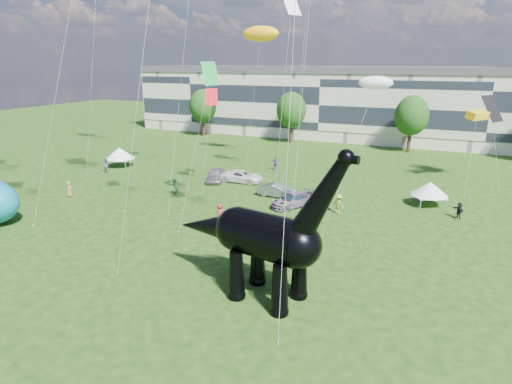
% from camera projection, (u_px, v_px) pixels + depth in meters
% --- Properties ---
extents(ground, '(220.00, 220.00, 0.00)m').
position_uv_depth(ground, '(172.00, 304.00, 25.47)').
color(ground, '#16330C').
rests_on(ground, ground).
extents(terrace_row, '(78.00, 11.00, 12.00)m').
position_uv_depth(terrace_row, '(327.00, 105.00, 80.84)').
color(terrace_row, beige).
rests_on(terrace_row, ground).
extents(tree_far_left, '(5.20, 5.20, 9.44)m').
position_uv_depth(tree_far_left, '(203.00, 103.00, 81.69)').
color(tree_far_left, '#382314').
rests_on(tree_far_left, ground).
extents(tree_mid_left, '(5.20, 5.20, 9.44)m').
position_uv_depth(tree_mid_left, '(291.00, 107.00, 74.52)').
color(tree_mid_left, '#382314').
rests_on(tree_mid_left, ground).
extents(tree_mid_right, '(5.20, 5.20, 9.44)m').
position_uv_depth(tree_mid_right, '(412.00, 113.00, 66.55)').
color(tree_mid_right, '#382314').
rests_on(tree_mid_right, ground).
extents(dinosaur_sculpture, '(12.42, 4.33, 10.11)m').
position_uv_depth(dinosaur_sculpture, '(261.00, 237.00, 25.40)').
color(dinosaur_sculpture, black).
rests_on(dinosaur_sculpture, ground).
extents(car_silver, '(3.30, 4.93, 1.56)m').
position_uv_depth(car_silver, '(216.00, 175.00, 51.65)').
color(car_silver, silver).
rests_on(car_silver, ground).
extents(car_grey, '(4.25, 1.67, 1.38)m').
position_uv_depth(car_grey, '(277.00, 191.00, 45.53)').
color(car_grey, slate).
rests_on(car_grey, ground).
extents(car_white, '(5.23, 2.70, 1.41)m').
position_uv_depth(car_white, '(242.00, 176.00, 51.13)').
color(car_white, white).
rests_on(car_white, ground).
extents(car_dark, '(4.21, 5.11, 1.39)m').
position_uv_depth(car_dark, '(293.00, 200.00, 42.39)').
color(car_dark, '#595960').
rests_on(car_dark, ground).
extents(gazebo_near, '(4.65, 4.65, 2.44)m').
position_uv_depth(gazebo_near, '(430.00, 189.00, 42.54)').
color(gazebo_near, white).
rests_on(gazebo_near, ground).
extents(gazebo_left, '(4.68, 4.68, 2.67)m').
position_uv_depth(gazebo_left, '(120.00, 153.00, 58.39)').
color(gazebo_left, white).
rests_on(gazebo_left, ground).
extents(visitors, '(52.35, 42.24, 1.89)m').
position_uv_depth(visitors, '(248.00, 199.00, 41.97)').
color(visitors, '#AC2B34').
rests_on(visitors, ground).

